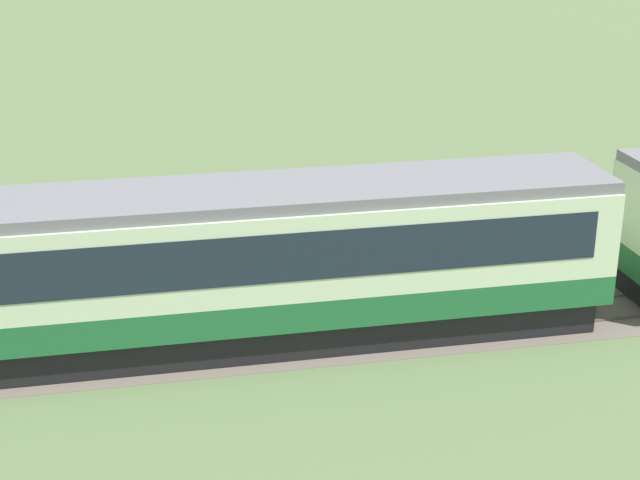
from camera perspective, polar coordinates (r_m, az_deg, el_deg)
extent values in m
cube|color=#1E6033|center=(25.47, -2.85, -3.17)|extent=(17.70, 3.14, 0.80)
cube|color=beige|center=(24.90, -2.91, 0.01)|extent=(17.70, 3.14, 2.23)
cube|color=#192330|center=(24.86, -2.91, 0.25)|extent=(16.29, 3.18, 1.25)
cube|color=slate|center=(24.48, -2.96, 2.77)|extent=(17.70, 2.96, 0.30)
cube|color=black|center=(25.83, -2.81, -4.87)|extent=(17.00, 2.70, 0.88)
cylinder|color=black|center=(26.63, 9.98, -4.38)|extent=(0.90, 0.18, 0.90)
cylinder|color=black|center=(27.84, 8.93, -3.16)|extent=(0.90, 0.18, 0.90)
cylinder|color=black|center=(25.07, -15.94, -6.58)|extent=(0.90, 0.18, 0.90)
cylinder|color=black|center=(26.36, -15.76, -5.16)|extent=(0.90, 0.18, 0.90)
cube|color=#665B51|center=(25.87, -14.79, -6.67)|extent=(141.58, 3.60, 0.01)
cube|color=#4C4238|center=(25.23, -14.85, -7.39)|extent=(141.58, 0.12, 0.04)
cube|color=#4C4238|center=(26.51, -14.73, -5.94)|extent=(141.58, 0.12, 0.04)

